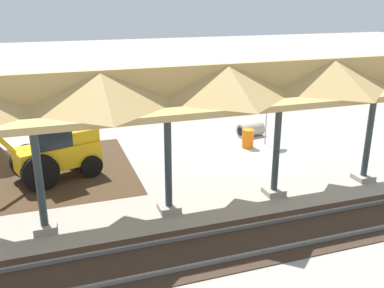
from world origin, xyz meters
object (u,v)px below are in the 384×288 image
Objects in this scene: stop_sign at (267,109)px; traffic_barrel at (248,139)px; backhoe at (53,149)px; concrete_pipe at (251,130)px.

traffic_barrel is at bearing 8.04° from stop_sign.
backhoe is at bearing 6.23° from stop_sign.
concrete_pipe is (-9.88, -2.51, -0.91)m from backhoe.
concrete_pipe is (0.10, -1.42, -1.43)m from stop_sign.
concrete_pipe is at bearing -120.64° from traffic_barrel.
stop_sign reaches higher than concrete_pipe.
backhoe is 9.03m from traffic_barrel.
stop_sign is at bearing 94.00° from concrete_pipe.
backhoe is at bearing 6.02° from traffic_barrel.
backhoe is 5.79× the size of traffic_barrel.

